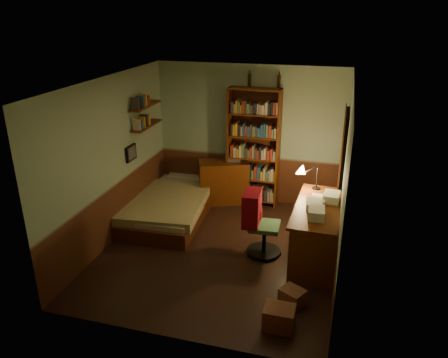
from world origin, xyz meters
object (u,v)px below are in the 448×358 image
(mini_stereo, at_px, (233,156))
(office_chair, at_px, (265,226))
(dresser, at_px, (224,182))
(cardboard_box_b, at_px, (293,297))
(bed, at_px, (171,197))
(bookshelf, at_px, (254,148))
(desk_lamp, at_px, (318,170))
(cardboard_box_a, at_px, (279,317))
(desk, at_px, (316,232))

(mini_stereo, relative_size, office_chair, 0.30)
(dresser, relative_size, cardboard_box_b, 3.14)
(bed, relative_size, bookshelf, 1.04)
(dresser, relative_size, desk_lamp, 1.42)
(office_chair, relative_size, cardboard_box_b, 3.21)
(bed, bearing_deg, bookshelf, 31.25)
(dresser, height_order, bookshelf, bookshelf)
(bed, distance_m, mini_stereo, 1.41)
(bed, relative_size, cardboard_box_b, 7.86)
(mini_stereo, xyz_separation_m, cardboard_box_a, (1.44, -3.38, -0.76))
(bed, height_order, office_chair, office_chair)
(bed, bearing_deg, desk, -19.24)
(dresser, xyz_separation_m, cardboard_box_a, (1.59, -3.26, -0.27))
(desk, bearing_deg, bookshelf, 130.64)
(dresser, bearing_deg, cardboard_box_a, -85.65)
(bookshelf, xyz_separation_m, cardboard_box_a, (1.04, -3.34, -0.97))
(desk_lamp, distance_m, cardboard_box_a, 2.55)
(cardboard_box_b, bearing_deg, mini_stereo, 117.95)
(cardboard_box_a, bearing_deg, bookshelf, 107.30)
(desk_lamp, height_order, office_chair, desk_lamp)
(bed, distance_m, cardboard_box_b, 3.16)
(desk, height_order, cardboard_box_a, desk)
(office_chair, relative_size, cardboard_box_a, 2.60)
(office_chair, height_order, cardboard_box_b, office_chair)
(mini_stereo, relative_size, desk, 0.18)
(bed, relative_size, mini_stereo, 8.07)
(mini_stereo, bearing_deg, cardboard_box_a, -79.80)
(bed, bearing_deg, cardboard_box_b, -41.54)
(bookshelf, distance_m, cardboard_box_a, 3.63)
(office_chair, xyz_separation_m, cardboard_box_b, (0.58, -1.09, -0.37))
(mini_stereo, height_order, office_chair, mini_stereo)
(bed, height_order, desk_lamp, desk_lamp)
(bookshelf, xyz_separation_m, cardboard_box_b, (1.14, -2.86, -1.00))
(mini_stereo, xyz_separation_m, desk_lamp, (1.63, -1.06, 0.28))
(cardboard_box_a, distance_m, cardboard_box_b, 0.49)
(bed, relative_size, office_chair, 2.44)
(bookshelf, relative_size, office_chair, 2.34)
(desk, xyz_separation_m, cardboard_box_a, (-0.28, -1.68, -0.29))
(dresser, height_order, mini_stereo, mini_stereo)
(cardboard_box_b, bearing_deg, cardboard_box_a, -101.54)
(dresser, bearing_deg, office_chair, -78.29)
(desk_lamp, xyz_separation_m, office_chair, (-0.67, -0.74, -0.71))
(bed, bearing_deg, office_chair, -27.96)
(bookshelf, xyz_separation_m, desk, (1.32, -1.66, -0.68))
(dresser, xyz_separation_m, desk, (1.87, -1.58, 0.02))
(desk_lamp, xyz_separation_m, cardboard_box_a, (-0.19, -2.32, -1.04))
(mini_stereo, height_order, cardboard_box_b, mini_stereo)
(office_chair, bearing_deg, cardboard_box_a, -76.52)
(bookshelf, height_order, cardboard_box_b, bookshelf)
(bed, relative_size, desk, 1.45)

